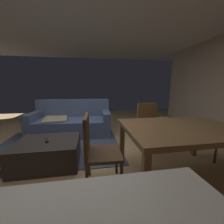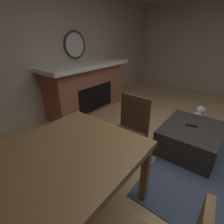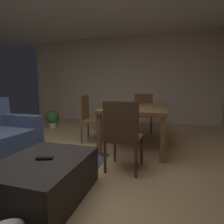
{
  "view_description": "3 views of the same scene",
  "coord_description": "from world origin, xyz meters",
  "px_view_note": "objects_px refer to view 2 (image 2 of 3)",
  "views": [
    {
      "loc": [
        0.27,
        -2.36,
        1.27
      ],
      "look_at": [
        0.57,
        -0.53,
        0.91
      ],
      "focal_mm": 21.37,
      "sensor_mm": 36.0,
      "label": 1
    },
    {
      "loc": [
        1.95,
        0.18,
        1.62
      ],
      "look_at": [
        0.4,
        -1.04,
        0.7
      ],
      "focal_mm": 26.23,
      "sensor_mm": 36.0,
      "label": 2
    },
    {
      "loc": [
        -1.9,
        -1.3,
        1.1
      ],
      "look_at": [
        0.2,
        -0.69,
        0.8
      ],
      "focal_mm": 29.42,
      "sensor_mm": 36.0,
      "label": 3
    }
  ],
  "objects_px": {
    "round_wall_mirror": "(75,45)",
    "tv_remote": "(191,125)",
    "small_dog": "(194,118)",
    "fireplace": "(87,87)",
    "dining_table": "(52,168)",
    "ottoman_coffee_table": "(190,138)",
    "dining_chair_west": "(130,127)"
  },
  "relations": [
    {
      "from": "fireplace",
      "to": "dining_table",
      "type": "xyz_separation_m",
      "value": [
        2.05,
        1.73,
        0.12
      ]
    },
    {
      "from": "ottoman_coffee_table",
      "to": "dining_table",
      "type": "bearing_deg",
      "value": -18.27
    },
    {
      "from": "tv_remote",
      "to": "round_wall_mirror",
      "type": "bearing_deg",
      "value": -112.47
    },
    {
      "from": "ottoman_coffee_table",
      "to": "tv_remote",
      "type": "xyz_separation_m",
      "value": [
        -0.01,
        -0.02,
        0.21
      ]
    },
    {
      "from": "dining_table",
      "to": "dining_chair_west",
      "type": "relative_size",
      "value": 1.62
    },
    {
      "from": "small_dog",
      "to": "tv_remote",
      "type": "bearing_deg",
      "value": 7.87
    },
    {
      "from": "round_wall_mirror",
      "to": "ottoman_coffee_table",
      "type": "bearing_deg",
      "value": 86.95
    },
    {
      "from": "fireplace",
      "to": "dining_chair_west",
      "type": "relative_size",
      "value": 2.28
    },
    {
      "from": "tv_remote",
      "to": "dining_table",
      "type": "bearing_deg",
      "value": -37.21
    },
    {
      "from": "round_wall_mirror",
      "to": "small_dog",
      "type": "height_order",
      "value": "round_wall_mirror"
    },
    {
      "from": "fireplace",
      "to": "tv_remote",
      "type": "xyz_separation_m",
      "value": [
        0.13,
        2.34,
        -0.14
      ]
    },
    {
      "from": "fireplace",
      "to": "small_dog",
      "type": "bearing_deg",
      "value": 107.03
    },
    {
      "from": "round_wall_mirror",
      "to": "ottoman_coffee_table",
      "type": "xyz_separation_m",
      "value": [
        0.14,
        2.65,
        -1.24
      ]
    },
    {
      "from": "fireplace",
      "to": "ottoman_coffee_table",
      "type": "distance_m",
      "value": 2.39
    },
    {
      "from": "dining_table",
      "to": "small_dog",
      "type": "distance_m",
      "value": 2.82
    },
    {
      "from": "round_wall_mirror",
      "to": "dining_table",
      "type": "xyz_separation_m",
      "value": [
        2.05,
        2.02,
        -0.77
      ]
    },
    {
      "from": "tv_remote",
      "to": "ottoman_coffee_table",
      "type": "bearing_deg",
      "value": 49.61
    },
    {
      "from": "fireplace",
      "to": "ottoman_coffee_table",
      "type": "xyz_separation_m",
      "value": [
        0.14,
        2.36,
        -0.35
      ]
    },
    {
      "from": "round_wall_mirror",
      "to": "tv_remote",
      "type": "relative_size",
      "value": 3.67
    },
    {
      "from": "fireplace",
      "to": "dining_chair_west",
      "type": "distance_m",
      "value": 1.96
    },
    {
      "from": "fireplace",
      "to": "dining_table",
      "type": "height_order",
      "value": "fireplace"
    },
    {
      "from": "dining_chair_west",
      "to": "small_dog",
      "type": "height_order",
      "value": "dining_chair_west"
    },
    {
      "from": "tv_remote",
      "to": "dining_table",
      "type": "relative_size",
      "value": 0.11
    },
    {
      "from": "small_dog",
      "to": "dining_chair_west",
      "type": "bearing_deg",
      "value": -17.24
    },
    {
      "from": "fireplace",
      "to": "round_wall_mirror",
      "type": "relative_size",
      "value": 3.61
    },
    {
      "from": "round_wall_mirror",
      "to": "ottoman_coffee_table",
      "type": "height_order",
      "value": "round_wall_mirror"
    },
    {
      "from": "round_wall_mirror",
      "to": "dining_chair_west",
      "type": "bearing_deg",
      "value": 66.0
    },
    {
      "from": "round_wall_mirror",
      "to": "dining_table",
      "type": "distance_m",
      "value": 2.98
    },
    {
      "from": "fireplace",
      "to": "tv_remote",
      "type": "bearing_deg",
      "value": 86.74
    },
    {
      "from": "round_wall_mirror",
      "to": "dining_table",
      "type": "relative_size",
      "value": 0.39
    },
    {
      "from": "dining_table",
      "to": "small_dog",
      "type": "xyz_separation_m",
      "value": [
        -2.73,
        0.5,
        -0.49
      ]
    },
    {
      "from": "round_wall_mirror",
      "to": "small_dog",
      "type": "bearing_deg",
      "value": 105.19
    }
  ]
}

